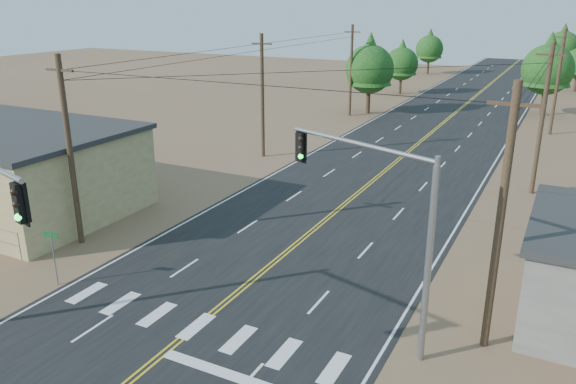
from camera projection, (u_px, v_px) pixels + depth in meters
The scene contains 14 objects.
road at pixel (374, 180), 41.07m from camera, with size 15.00×200.00×0.02m, color black.
utility_pole_left_near at pixel (70, 151), 28.80m from camera, with size 1.80×0.30×10.00m.
utility_pole_left_mid at pixel (262, 95), 45.64m from camera, with size 1.80×0.30×10.00m.
utility_pole_left_far at pixel (351, 70), 62.48m from camera, with size 1.80×0.30×10.00m.
utility_pole_right_near at pixel (500, 220), 19.73m from camera, with size 1.80×0.30×10.00m.
utility_pole_right_mid at pixel (542, 119), 36.58m from camera, with size 1.80×0.30×10.00m.
utility_pole_right_far at pixel (558, 82), 53.42m from camera, with size 1.80×0.30×10.00m.
signal_mast_right at pixel (385, 211), 20.25m from camera, with size 6.47×2.65×7.68m.
street_sign at pixel (53, 250), 25.35m from camera, with size 0.77×0.15×2.62m.
tree_left_near at pixel (370, 64), 63.62m from camera, with size 5.50×5.50×9.17m.
tree_left_mid at pixel (402, 60), 77.46m from camera, with size 4.52×4.52×7.54m.
tree_left_far at pixel (430, 46), 98.82m from camera, with size 4.75×4.75×7.92m.
tree_right_near at pixel (548, 64), 62.44m from camera, with size 5.59×5.59×9.32m.
tree_right_far at pixel (563, 44), 95.12m from camera, with size 5.39×5.39×8.98m.
Camera 1 is at (12.22, -7.75, 12.43)m, focal length 35.00 mm.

